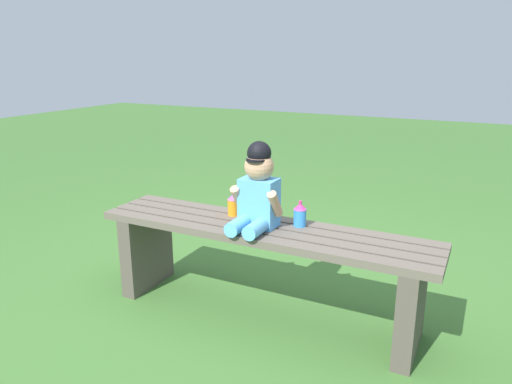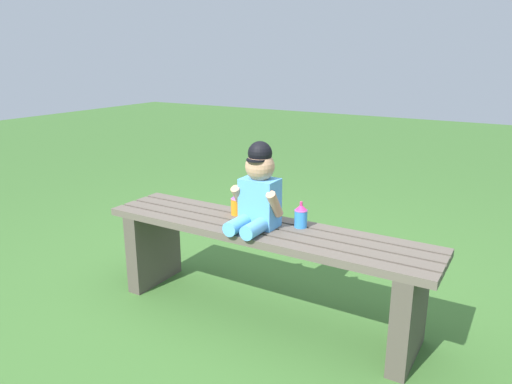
% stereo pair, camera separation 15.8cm
% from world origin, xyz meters
% --- Properties ---
extents(ground_plane, '(16.00, 16.00, 0.00)m').
position_xyz_m(ground_plane, '(0.00, 0.00, 0.00)').
color(ground_plane, '#3D6B2D').
extents(park_bench, '(1.64, 0.35, 0.46)m').
position_xyz_m(park_bench, '(0.00, 0.00, 0.31)').
color(park_bench, '#60564C').
rests_on(park_bench, ground_plane).
extents(child_figure, '(0.23, 0.27, 0.40)m').
position_xyz_m(child_figure, '(-0.02, -0.02, 0.64)').
color(child_figure, '#59A5E5').
rests_on(child_figure, park_bench).
extents(sippy_cup_left, '(0.06, 0.06, 0.12)m').
position_xyz_m(sippy_cup_left, '(-0.20, 0.08, 0.52)').
color(sippy_cup_left, orange).
rests_on(sippy_cup_left, park_bench).
extents(sippy_cup_right, '(0.06, 0.06, 0.12)m').
position_xyz_m(sippy_cup_right, '(0.16, 0.08, 0.52)').
color(sippy_cup_right, '#338CE5').
rests_on(sippy_cup_right, park_bench).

